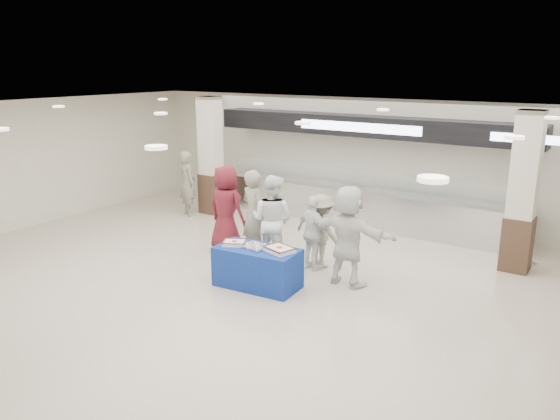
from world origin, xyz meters
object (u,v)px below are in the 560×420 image
Objects in this scene: soldier_a at (254,214)px; soldier_b at (321,231)px; chef_tall at (272,220)px; soldier_bg at (188,183)px; cupcake_tray at (255,246)px; chef_short at (313,233)px; sheet_cake_right at (279,249)px; sheet_cake_left at (234,242)px; display_table at (257,268)px; civilian_maroon at (226,209)px; civilian_white at (348,236)px.

soldier_a is 1.51m from soldier_b.
soldier_bg is at bearing -30.30° from chef_tall.
cupcake_tray is at bearing 86.36° from soldier_b.
sheet_cake_right is at bearing 111.75° from chef_short.
chef_short is at bearing 87.57° from soldier_b.
soldier_b is at bearing 59.72° from sheet_cake_left.
cupcake_tray is (0.43, 0.06, -0.01)m from sheet_cake_left.
soldier_b is (0.47, 1.56, 0.39)m from display_table.
civilian_maroon is at bearing 14.73° from soldier_a.
soldier_bg is at bearing 145.94° from cupcake_tray.
sheet_cake_left is 5.12m from soldier_bg.
sheet_cake_left is at bearing 168.47° from soldier_bg.
sheet_cake_left is 1.32× the size of cupcake_tray.
cupcake_tray is 0.26× the size of chef_short.
soldier_a is at bearing 23.50° from chef_short.
civilian_maroon is 1.00× the size of soldier_a.
cupcake_tray is at bearing 8.53° from sheet_cake_left.
cupcake_tray is at bearing 41.38° from civilian_white.
sheet_cake_left is 1.88m from civilian_maroon.
cupcake_tray is 0.21× the size of chef_tall.
chef_tall is 1.24× the size of chef_short.
civilian_maroon reaches higher than soldier_b.
civilian_white reaches higher than soldier_b.
chef_short is (0.88, 1.41, -0.03)m from sheet_cake_left.
soldier_b reaches higher than sheet_cake_right.
chef_tall reaches higher than cupcake_tray.
civilian_white is at bearing 170.59° from chef_tall.
chef_tall is (-0.89, 1.07, 0.14)m from sheet_cake_right.
soldier_bg is at bearing -9.38° from soldier_a.
chef_tall is at bearing 33.27° from chef_short.
chef_short is at bearing 71.27° from cupcake_tray.
cupcake_tray is 1.58m from soldier_a.
civilian_maroon is at bearing 21.83° from soldier_b.
civilian_white is at bearing 36.20° from cupcake_tray.
chef_tall is 1.79m from civilian_white.
civilian_white is at bearing 162.93° from soldier_b.
civilian_maroon is at bearing 143.11° from cupcake_tray.
soldier_b is 0.86× the size of soldier_bg.
chef_short is (0.85, 0.20, -0.18)m from chef_tall.
display_table is 0.64m from sheet_cake_left.
soldier_b is at bearing -150.89° from soldier_a.
chef_short is at bearing -172.16° from chef_tall.
chef_short is (-0.04, 1.27, -0.04)m from sheet_cake_right.
civilian_maroon is 1.08× the size of soldier_bg.
sheet_cake_left is at bearing 137.71° from civilian_maroon.
soldier_bg is at bearing 141.50° from display_table.
civilian_white is 6.23m from soldier_bg.
chef_tall reaches higher than chef_short.
soldier_a is 1.01× the size of chef_tall.
sheet_cake_right is 1.48× the size of cupcake_tray.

